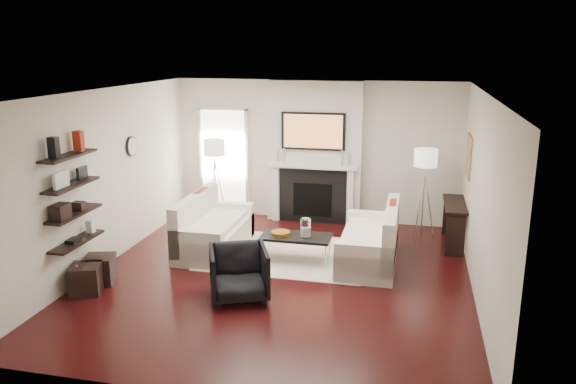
% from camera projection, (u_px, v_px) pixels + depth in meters
% --- Properties ---
extents(room_envelope, '(6.00, 6.00, 6.00)m').
position_uv_depth(room_envelope, '(279.00, 189.00, 7.94)').
color(room_envelope, '#330B0C').
rests_on(room_envelope, ground).
extents(chimney_breast, '(1.80, 0.25, 2.70)m').
position_uv_depth(chimney_breast, '(314.00, 152.00, 10.66)').
color(chimney_breast, silver).
rests_on(chimney_breast, floor).
extents(fireplace_surround, '(1.30, 0.02, 1.04)m').
position_uv_depth(fireplace_surround, '(313.00, 196.00, 10.74)').
color(fireplace_surround, black).
rests_on(fireplace_surround, floor).
extents(firebox, '(0.75, 0.02, 0.65)m').
position_uv_depth(firebox, '(313.00, 200.00, 10.75)').
color(firebox, black).
rests_on(firebox, floor).
extents(mantel_pilaster_l, '(0.12, 0.08, 1.10)m').
position_uv_depth(mantel_pilaster_l, '(276.00, 193.00, 10.86)').
color(mantel_pilaster_l, white).
rests_on(mantel_pilaster_l, floor).
extents(mantel_pilaster_r, '(0.12, 0.08, 1.10)m').
position_uv_depth(mantel_pilaster_r, '(350.00, 197.00, 10.55)').
color(mantel_pilaster_r, white).
rests_on(mantel_pilaster_r, floor).
extents(mantel_shelf, '(1.70, 0.18, 0.07)m').
position_uv_depth(mantel_shelf, '(313.00, 166.00, 10.54)').
color(mantel_shelf, white).
rests_on(mantel_shelf, chimney_breast).
extents(tv_body, '(1.20, 0.06, 0.70)m').
position_uv_depth(tv_body, '(313.00, 131.00, 10.40)').
color(tv_body, black).
rests_on(tv_body, chimney_breast).
extents(tv_screen, '(1.10, 0.00, 0.62)m').
position_uv_depth(tv_screen, '(313.00, 131.00, 10.37)').
color(tv_screen, '#BF723F').
rests_on(tv_screen, tv_body).
extents(candlestick_l_tall, '(0.04, 0.04, 0.30)m').
position_uv_depth(candlestick_l_tall, '(284.00, 155.00, 10.62)').
color(candlestick_l_tall, silver).
rests_on(candlestick_l_tall, mantel_shelf).
extents(candlestick_l_short, '(0.04, 0.04, 0.24)m').
position_uv_depth(candlestick_l_short, '(278.00, 157.00, 10.66)').
color(candlestick_l_short, silver).
rests_on(candlestick_l_short, mantel_shelf).
extents(candlestick_r_tall, '(0.04, 0.04, 0.30)m').
position_uv_depth(candlestick_r_tall, '(342.00, 158.00, 10.39)').
color(candlestick_r_tall, silver).
rests_on(candlestick_r_tall, mantel_shelf).
extents(candlestick_r_short, '(0.04, 0.04, 0.24)m').
position_uv_depth(candlestick_r_short, '(349.00, 160.00, 10.37)').
color(candlestick_r_short, silver).
rests_on(candlestick_r_short, mantel_shelf).
extents(hallway_panel, '(0.90, 0.02, 2.10)m').
position_uv_depth(hallway_panel, '(224.00, 163.00, 11.23)').
color(hallway_panel, white).
rests_on(hallway_panel, floor).
extents(door_trim_l, '(0.06, 0.06, 2.16)m').
position_uv_depth(door_trim_l, '(201.00, 162.00, 11.31)').
color(door_trim_l, white).
rests_on(door_trim_l, floor).
extents(door_trim_r, '(0.06, 0.06, 2.16)m').
position_uv_depth(door_trim_r, '(247.00, 164.00, 11.11)').
color(door_trim_r, white).
rests_on(door_trim_r, floor).
extents(door_trim_top, '(1.02, 0.06, 0.06)m').
position_uv_depth(door_trim_top, '(222.00, 108.00, 10.94)').
color(door_trim_top, white).
rests_on(door_trim_top, wall_back).
extents(rug, '(2.60, 2.00, 0.01)m').
position_uv_depth(rug, '(287.00, 254.00, 9.19)').
color(rug, beige).
rests_on(rug, floor).
extents(loveseat_left_base, '(0.85, 1.80, 0.42)m').
position_uv_depth(loveseat_left_base, '(215.00, 238.00, 9.36)').
color(loveseat_left_base, white).
rests_on(loveseat_left_base, floor).
extents(loveseat_left_back, '(0.18, 1.80, 0.80)m').
position_uv_depth(loveseat_left_back, '(195.00, 218.00, 9.35)').
color(loveseat_left_back, white).
rests_on(loveseat_left_back, floor).
extents(loveseat_left_arm_n, '(0.85, 0.18, 0.60)m').
position_uv_depth(loveseat_left_arm_n, '(196.00, 249.00, 8.57)').
color(loveseat_left_arm_n, white).
rests_on(loveseat_left_arm_n, floor).
extents(loveseat_left_arm_s, '(0.85, 0.18, 0.60)m').
position_uv_depth(loveseat_left_arm_s, '(230.00, 219.00, 10.10)').
color(loveseat_left_arm_s, white).
rests_on(loveseat_left_arm_s, floor).
extents(loveseat_left_cushion, '(0.63, 1.44, 0.10)m').
position_uv_depth(loveseat_left_cushion, '(217.00, 223.00, 9.28)').
color(loveseat_left_cushion, white).
rests_on(loveseat_left_cushion, loveseat_left_base).
extents(pillow_left_orange, '(0.10, 0.42, 0.42)m').
position_uv_depth(pillow_left_orange, '(201.00, 202.00, 9.58)').
color(pillow_left_orange, '#9B2513').
rests_on(pillow_left_orange, loveseat_left_cushion).
extents(pillow_left_charcoal, '(0.10, 0.40, 0.40)m').
position_uv_depth(pillow_left_charcoal, '(188.00, 212.00, 9.02)').
color(pillow_left_charcoal, black).
rests_on(pillow_left_charcoal, loveseat_left_cushion).
extents(loveseat_right_base, '(0.85, 1.80, 0.42)m').
position_uv_depth(loveseat_right_base, '(368.00, 250.00, 8.78)').
color(loveseat_right_base, white).
rests_on(loveseat_right_base, floor).
extents(loveseat_right_back, '(0.18, 1.80, 0.80)m').
position_uv_depth(loveseat_right_back, '(391.00, 233.00, 8.63)').
color(loveseat_right_back, white).
rests_on(loveseat_right_back, floor).
extents(loveseat_right_arm_n, '(0.85, 0.18, 0.60)m').
position_uv_depth(loveseat_right_arm_n, '(364.00, 264.00, 7.99)').
color(loveseat_right_arm_n, white).
rests_on(loveseat_right_arm_n, floor).
extents(loveseat_right_arm_s, '(0.85, 0.18, 0.60)m').
position_uv_depth(loveseat_right_arm_s, '(372.00, 229.00, 9.52)').
color(loveseat_right_arm_s, white).
rests_on(loveseat_right_arm_s, floor).
extents(loveseat_right_cushion, '(0.63, 1.44, 0.10)m').
position_uv_depth(loveseat_right_cushion, '(366.00, 234.00, 8.73)').
color(loveseat_right_cushion, white).
rests_on(loveseat_right_cushion, loveseat_right_base).
extents(pillow_right_orange, '(0.10, 0.42, 0.42)m').
position_uv_depth(pillow_right_orange, '(392.00, 214.00, 8.86)').
color(pillow_right_orange, '#9B2513').
rests_on(pillow_right_orange, loveseat_right_cushion).
extents(pillow_right_charcoal, '(0.10, 0.40, 0.40)m').
position_uv_depth(pillow_right_charcoal, '(390.00, 227.00, 8.30)').
color(pillow_right_charcoal, black).
rests_on(pillow_right_charcoal, loveseat_right_cushion).
extents(coffee_table, '(1.10, 0.55, 0.04)m').
position_uv_depth(coffee_table, '(296.00, 237.00, 8.82)').
color(coffee_table, black).
rests_on(coffee_table, floor).
extents(coffee_leg_nw, '(0.02, 0.02, 0.38)m').
position_uv_depth(coffee_leg_nw, '(262.00, 252.00, 8.78)').
color(coffee_leg_nw, silver).
rests_on(coffee_leg_nw, floor).
extents(coffee_leg_ne, '(0.02, 0.02, 0.38)m').
position_uv_depth(coffee_leg_ne, '(325.00, 257.00, 8.56)').
color(coffee_leg_ne, silver).
rests_on(coffee_leg_ne, floor).
extents(coffee_leg_sw, '(0.02, 0.02, 0.38)m').
position_uv_depth(coffee_leg_sw, '(269.00, 242.00, 9.19)').
color(coffee_leg_sw, silver).
rests_on(coffee_leg_sw, floor).
extents(coffee_leg_se, '(0.02, 0.02, 0.38)m').
position_uv_depth(coffee_leg_se, '(330.00, 247.00, 8.98)').
color(coffee_leg_se, silver).
rests_on(coffee_leg_se, floor).
extents(hurricane_glass, '(0.17, 0.17, 0.30)m').
position_uv_depth(hurricane_glass, '(306.00, 228.00, 8.75)').
color(hurricane_glass, white).
rests_on(hurricane_glass, coffee_table).
extents(hurricane_candle, '(0.10, 0.10, 0.15)m').
position_uv_depth(hurricane_candle, '(306.00, 232.00, 8.77)').
color(hurricane_candle, white).
rests_on(hurricane_candle, coffee_table).
extents(copper_bowl, '(0.30, 0.30, 0.05)m').
position_uv_depth(copper_bowl, '(281.00, 233.00, 8.87)').
color(copper_bowl, '#B8731E').
rests_on(copper_bowl, coffee_table).
extents(armchair, '(0.97, 0.95, 0.78)m').
position_uv_depth(armchair, '(239.00, 271.00, 7.52)').
color(armchair, black).
rests_on(armchair, floor).
extents(lamp_left_post, '(0.02, 0.02, 1.20)m').
position_uv_depth(lamp_left_post, '(216.00, 191.00, 10.83)').
color(lamp_left_post, silver).
rests_on(lamp_left_post, floor).
extents(lamp_left_shade, '(0.40, 0.40, 0.30)m').
position_uv_depth(lamp_left_shade, '(214.00, 147.00, 10.61)').
color(lamp_left_shade, white).
rests_on(lamp_left_shade, lamp_left_post).
extents(lamp_left_leg_a, '(0.25, 0.02, 1.23)m').
position_uv_depth(lamp_left_leg_a, '(221.00, 191.00, 10.81)').
color(lamp_left_leg_a, silver).
rests_on(lamp_left_leg_a, floor).
extents(lamp_left_leg_b, '(0.14, 0.22, 1.23)m').
position_uv_depth(lamp_left_leg_b, '(215.00, 190.00, 10.93)').
color(lamp_left_leg_b, silver).
rests_on(lamp_left_leg_b, floor).
extents(lamp_left_leg_c, '(0.14, 0.22, 1.23)m').
position_uv_depth(lamp_left_leg_c, '(211.00, 192.00, 10.75)').
color(lamp_left_leg_c, silver).
rests_on(lamp_left_leg_c, floor).
extents(lamp_right_post, '(0.02, 0.02, 1.20)m').
position_uv_depth(lamp_right_post, '(423.00, 205.00, 9.85)').
color(lamp_right_post, silver).
rests_on(lamp_right_post, floor).
extents(lamp_right_shade, '(0.40, 0.40, 0.30)m').
position_uv_depth(lamp_right_shade, '(426.00, 158.00, 9.64)').
color(lamp_right_shade, white).
rests_on(lamp_right_shade, lamp_right_post).
extents(lamp_right_leg_a, '(0.25, 0.02, 1.23)m').
position_uv_depth(lamp_right_leg_a, '(429.00, 206.00, 9.83)').
color(lamp_right_leg_a, silver).
rests_on(lamp_right_leg_a, floor).
extents(lamp_right_leg_b, '(0.14, 0.22, 1.23)m').
position_uv_depth(lamp_right_leg_b, '(420.00, 204.00, 9.95)').
color(lamp_right_leg_b, silver).
rests_on(lamp_right_leg_b, floor).
extents(lamp_right_leg_c, '(0.14, 0.22, 1.23)m').
position_uv_depth(lamp_right_leg_c, '(420.00, 206.00, 9.78)').
color(lamp_right_leg_c, silver).
rests_on(lamp_right_leg_c, floor).
extents(console_top, '(0.35, 1.20, 0.04)m').
position_uv_depth(console_top, '(455.00, 204.00, 9.45)').
color(console_top, black).
rests_on(console_top, floor).
extents(console_leg_n, '(0.30, 0.04, 0.71)m').
position_uv_depth(console_leg_n, '(455.00, 235.00, 9.03)').
color(console_leg_n, black).
rests_on(console_leg_n, floor).
extents(console_leg_s, '(0.30, 0.04, 0.71)m').
position_uv_depth(console_leg_s, '(452.00, 216.00, 10.06)').
color(console_leg_s, black).
rests_on(console_leg_s, floor).
extents(wall_art, '(0.03, 0.70, 0.70)m').
position_uv_depth(wall_art, '(469.00, 156.00, 9.24)').
color(wall_art, '#9E704F').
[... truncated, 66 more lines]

